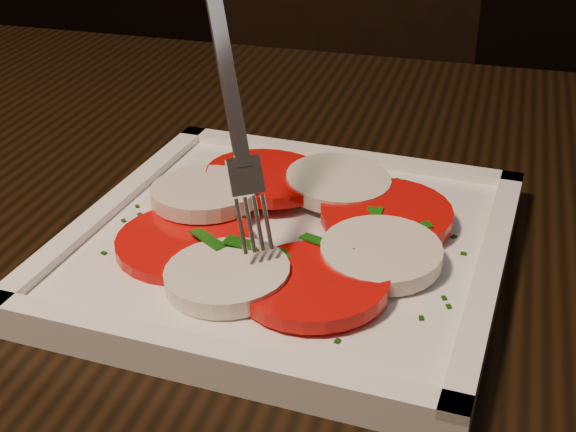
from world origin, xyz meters
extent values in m
cube|color=black|center=(-0.13, 0.23, 0.73)|extent=(1.28, 0.93, 0.04)
cylinder|color=black|center=(-0.62, 0.63, 0.35)|extent=(0.06, 0.06, 0.71)
cube|color=black|center=(-0.20, 0.88, 0.45)|extent=(0.42, 0.42, 0.04)
cube|color=black|center=(-0.20, 1.07, 0.70)|extent=(0.42, 0.04, 0.46)
cylinder|color=black|center=(-0.38, 0.70, 0.21)|extent=(0.04, 0.04, 0.41)
cylinder|color=black|center=(-0.02, 0.70, 0.21)|extent=(0.04, 0.04, 0.41)
cylinder|color=black|center=(-0.38, 1.06, 0.21)|extent=(0.04, 0.04, 0.41)
cylinder|color=black|center=(-0.02, 1.06, 0.21)|extent=(0.04, 0.04, 0.41)
cube|color=white|center=(-0.16, 0.21, 0.76)|extent=(0.31, 0.31, 0.01)
cylinder|color=red|center=(-0.22, 0.18, 0.77)|extent=(0.08, 0.08, 0.01)
cylinder|color=silver|center=(-0.19, 0.15, 0.77)|extent=(0.07, 0.07, 0.01)
cylinder|color=red|center=(-0.14, 0.15, 0.77)|extent=(0.08, 0.08, 0.01)
cylinder|color=silver|center=(-0.10, 0.18, 0.77)|extent=(0.07, 0.07, 0.01)
cylinder|color=red|center=(-0.10, 0.23, 0.77)|extent=(0.08, 0.08, 0.01)
cylinder|color=silver|center=(-0.14, 0.27, 0.78)|extent=(0.07, 0.07, 0.02)
cylinder|color=red|center=(-0.19, 0.27, 0.78)|extent=(0.08, 0.08, 0.02)
cylinder|color=silver|center=(-0.22, 0.23, 0.78)|extent=(0.07, 0.07, 0.01)
cube|color=#15570F|center=(-0.12, 0.19, 0.78)|extent=(0.02, 0.04, 0.01)
cube|color=#15570F|center=(-0.09, 0.21, 0.78)|extent=(0.04, 0.02, 0.00)
cube|color=#15570F|center=(-0.11, 0.21, 0.78)|extent=(0.01, 0.04, 0.01)
cube|color=#15570F|center=(-0.17, 0.17, 0.78)|extent=(0.04, 0.02, 0.01)
cube|color=#15570F|center=(-0.17, 0.27, 0.78)|extent=(0.02, 0.03, 0.00)
cube|color=#15570F|center=(-0.10, 0.23, 0.78)|extent=(0.04, 0.03, 0.00)
cube|color=#15570F|center=(-0.14, 0.18, 0.78)|extent=(0.03, 0.02, 0.00)
cube|color=#15570F|center=(-0.21, 0.18, 0.78)|extent=(0.03, 0.03, 0.00)
cube|color=#113B0A|center=(-0.22, 0.28, 0.77)|extent=(0.00, 0.00, 0.00)
cube|color=#113B0A|center=(-0.10, 0.30, 0.77)|extent=(0.00, 0.00, 0.00)
cube|color=#113B0A|center=(-0.26, 0.19, 0.77)|extent=(0.00, 0.00, 0.00)
cube|color=#113B0A|center=(-0.18, 0.29, 0.77)|extent=(0.00, 0.00, 0.00)
cube|color=#113B0A|center=(-0.25, 0.20, 0.77)|extent=(0.00, 0.00, 0.00)
cube|color=#113B0A|center=(-0.10, 0.26, 0.77)|extent=(0.00, 0.00, 0.00)
cube|color=#113B0A|center=(-0.10, 0.15, 0.77)|extent=(0.00, 0.00, 0.00)
cube|color=#113B0A|center=(-0.07, 0.20, 0.77)|extent=(0.00, 0.00, 0.00)
cube|color=#113B0A|center=(-0.08, 0.16, 0.77)|extent=(0.00, 0.00, 0.00)
cube|color=#113B0A|center=(-0.07, 0.15, 0.77)|extent=(0.00, 0.00, 0.00)
cube|color=#113B0A|center=(-0.11, 0.13, 0.77)|extent=(0.00, 0.00, 0.00)
cube|color=#113B0A|center=(-0.06, 0.15, 0.77)|extent=(0.00, 0.00, 0.00)
cube|color=#113B0A|center=(-0.12, 0.11, 0.77)|extent=(0.00, 0.00, 0.00)
cube|color=#113B0A|center=(-0.08, 0.13, 0.77)|extent=(0.00, 0.00, 0.00)
cube|color=#113B0A|center=(-0.10, 0.15, 0.77)|extent=(0.00, 0.00, 0.00)
cube|color=#113B0A|center=(-0.12, 0.30, 0.77)|extent=(0.00, 0.00, 0.00)
cube|color=#113B0A|center=(-0.09, 0.29, 0.77)|extent=(0.00, 0.00, 0.00)
cube|color=#113B0A|center=(-0.26, 0.22, 0.77)|extent=(0.00, 0.00, 0.00)
cube|color=#113B0A|center=(-0.07, 0.19, 0.77)|extent=(0.00, 0.00, 0.00)
cube|color=#113B0A|center=(-0.27, 0.23, 0.77)|extent=(0.00, 0.00, 0.00)
cube|color=#113B0A|center=(-0.22, 0.27, 0.77)|extent=(0.00, 0.00, 0.00)
cube|color=#113B0A|center=(-0.22, 0.15, 0.77)|extent=(0.00, 0.00, 0.00)
cube|color=#113B0A|center=(-0.06, 0.22, 0.77)|extent=(0.00, 0.00, 0.00)
cube|color=#113B0A|center=(-0.08, 0.28, 0.77)|extent=(0.00, 0.00, 0.00)
cube|color=#113B0A|center=(-0.08, 0.18, 0.77)|extent=(0.00, 0.00, 0.00)
cube|color=#113B0A|center=(-0.27, 0.17, 0.77)|extent=(0.00, 0.00, 0.00)
cube|color=#113B0A|center=(-0.05, 0.20, 0.77)|extent=(0.00, 0.00, 0.00)
cube|color=#113B0A|center=(-0.23, 0.27, 0.77)|extent=(0.00, 0.00, 0.00)
cube|color=#113B0A|center=(-0.27, 0.21, 0.77)|extent=(0.00, 0.00, 0.00)
cube|color=#113B0A|center=(-0.10, 0.30, 0.77)|extent=(0.00, 0.00, 0.00)
camera|label=1|loc=(-0.09, -0.22, 1.02)|focal=50.00mm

